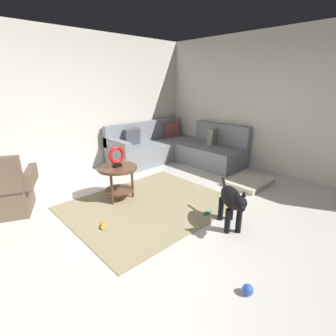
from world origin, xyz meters
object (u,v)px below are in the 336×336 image
(torus_sculpture, at_px, (117,156))
(dog_toy_ball, at_px, (248,290))
(dog_bed_mat, at_px, (249,182))
(dog, at_px, (232,201))
(sectional_couch, at_px, (175,149))
(dog_toy_bone, at_px, (103,225))
(dog_toy_rope, at_px, (207,213))
(armchair, at_px, (4,193))
(side_table, at_px, (118,174))

(torus_sculpture, distance_m, dog_toy_ball, 2.50)
(dog_bed_mat, xyz_separation_m, dog, (-1.46, -0.56, 0.33))
(sectional_couch, bearing_deg, dog_toy_bone, -152.47)
(sectional_couch, distance_m, dog_toy_rope, 2.55)
(armchair, distance_m, dog_toy_ball, 3.30)
(dog_bed_mat, distance_m, dog_toy_ball, 2.61)
(side_table, distance_m, dog_toy_bone, 0.93)
(sectional_couch, xyz_separation_m, dog, (-1.48, -2.50, 0.09))
(dog_toy_ball, relative_size, dog_toy_rope, 0.68)
(side_table, xyz_separation_m, torus_sculpture, (0.00, -0.00, 0.29))
(armchair, relative_size, dog_toy_bone, 5.42)
(side_table, relative_size, torus_sculpture, 1.84)
(armchair, distance_m, torus_sculpture, 1.61)
(dog_toy_ball, bearing_deg, dog_toy_rope, 52.87)
(armchair, xyz_separation_m, side_table, (1.41, -0.66, 0.09))
(armchair, xyz_separation_m, dog_toy_ball, (1.17, -3.07, -0.27))
(dog_bed_mat, height_order, dog_toy_rope, dog_bed_mat)
(dog, distance_m, dog_toy_bone, 1.66)
(side_table, bearing_deg, sectional_couch, 21.78)
(armchair, height_order, dog_bed_mat, armchair)
(dog_bed_mat, xyz_separation_m, dog_toy_rope, (-1.42, -0.16, -0.02))
(torus_sculpture, bearing_deg, dog_toy_bone, -137.25)
(armchair, relative_size, side_table, 1.63)
(armchair, distance_m, dog_toy_rope, 2.82)
(torus_sculpture, xyz_separation_m, dog_toy_bone, (-0.62, -0.57, -0.68))
(dog_bed_mat, bearing_deg, dog_toy_rope, -173.57)
(sectional_couch, bearing_deg, dog, -120.55)
(dog_bed_mat, relative_size, dog_toy_bone, 4.44)
(side_table, bearing_deg, dog_toy_bone, -137.25)
(side_table, relative_size, dog_toy_ball, 6.06)
(sectional_couch, distance_m, torus_sculpture, 2.24)
(dog_bed_mat, bearing_deg, torus_sculpture, 151.21)
(dog, bearing_deg, armchair, -10.21)
(dog, bearing_deg, dog_toy_ball, 81.42)
(sectional_couch, height_order, dog_toy_bone, sectional_couch)
(side_table, xyz_separation_m, dog_toy_bone, (-0.62, -0.57, -0.39))
(dog, xyz_separation_m, dog_toy_bone, (-1.19, 1.11, -0.35))
(armchair, height_order, dog, armchair)
(dog_toy_ball, height_order, dog_toy_bone, dog_toy_ball)
(sectional_couch, distance_m, side_table, 2.21)
(torus_sculpture, height_order, dog_toy_bone, torus_sculpture)
(dog, xyz_separation_m, dog_toy_rope, (0.05, 0.40, -0.35))
(torus_sculpture, relative_size, dog_toy_ball, 3.29)
(dog_toy_rope, bearing_deg, dog_toy_bone, 150.20)
(sectional_couch, xyz_separation_m, dog_bed_mat, (-0.01, -1.93, -0.25))
(dog_toy_rope, bearing_deg, dog_bed_mat, 6.43)
(sectional_couch, xyz_separation_m, armchair, (-3.46, -0.15, 0.03))
(sectional_couch, height_order, dog, sectional_couch)
(side_table, relative_size, dog_toy_bone, 3.33)
(armchair, height_order, dog_toy_ball, armchair)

